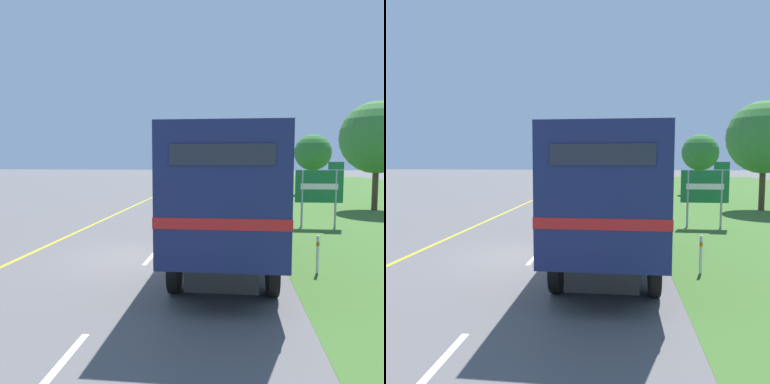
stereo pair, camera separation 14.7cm
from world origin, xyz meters
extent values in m
plane|color=#5B5959|center=(0.00, 0.00, 0.00)|extent=(200.00, 200.00, 0.00)
cube|color=#3D6628|center=(13.70, 19.93, 0.00)|extent=(20.00, 70.75, 0.01)
cube|color=yellow|center=(-3.70, 19.93, 0.00)|extent=(0.12, 70.75, 0.01)
cube|color=white|center=(0.00, -6.16, 0.00)|extent=(0.12, 2.60, 0.01)
cube|color=white|center=(0.00, 0.44, 0.00)|extent=(0.12, 2.60, 0.01)
cube|color=white|center=(0.00, 7.04, 0.00)|extent=(0.12, 2.60, 0.01)
cube|color=white|center=(0.00, 13.64, 0.00)|extent=(0.12, 2.60, 0.01)
cube|color=white|center=(0.00, 20.24, 0.00)|extent=(0.12, 2.60, 0.01)
cube|color=white|center=(0.00, 26.84, 0.00)|extent=(0.12, 2.60, 0.01)
cylinder|color=black|center=(1.13, 3.48, 0.50)|extent=(0.22, 1.00, 1.00)
cylinder|color=black|center=(3.17, 3.48, 0.50)|extent=(0.22, 1.00, 1.00)
cylinder|color=black|center=(1.13, -2.76, 0.50)|extent=(0.22, 1.00, 1.00)
cylinder|color=black|center=(3.17, -2.76, 0.50)|extent=(0.22, 1.00, 1.00)
cube|color=black|center=(2.15, 0.00, 0.68)|extent=(1.30, 8.32, 0.36)
cube|color=navy|center=(2.15, -1.05, 2.17)|extent=(2.37, 6.22, 2.63)
cube|color=red|center=(2.15, -1.05, 1.71)|extent=(2.39, 6.24, 0.20)
cube|color=#232833|center=(2.15, -4.17, 2.90)|extent=(1.78, 0.03, 0.36)
cube|color=navy|center=(2.15, 3.11, 1.81)|extent=(2.27, 2.10, 1.90)
cube|color=#283342|center=(2.15, 4.17, 2.05)|extent=(2.01, 0.03, 0.85)
cylinder|color=black|center=(-2.43, 18.05, 0.33)|extent=(0.16, 0.66, 0.66)
cylinder|color=black|center=(-0.95, 18.05, 0.33)|extent=(0.16, 0.66, 0.66)
cylinder|color=black|center=(-2.43, 15.20, 0.33)|extent=(0.16, 0.66, 0.66)
cylinder|color=black|center=(-0.95, 15.20, 0.33)|extent=(0.16, 0.66, 0.66)
cube|color=white|center=(-1.69, 16.63, 0.79)|extent=(1.80, 4.60, 0.91)
cube|color=#282D38|center=(-1.69, 16.44, 1.63)|extent=(1.55, 2.53, 0.77)
cube|color=red|center=(-2.32, 14.32, 0.94)|extent=(0.20, 0.03, 0.14)
cube|color=red|center=(-1.06, 14.32, 0.94)|extent=(0.20, 0.03, 0.14)
cylinder|color=black|center=(1.34, 28.91, 0.33)|extent=(0.16, 0.66, 0.66)
cylinder|color=black|center=(2.81, 28.91, 0.33)|extent=(0.16, 0.66, 0.66)
cylinder|color=black|center=(1.34, 26.24, 0.33)|extent=(0.16, 0.66, 0.66)
cylinder|color=black|center=(2.81, 26.24, 0.33)|extent=(0.16, 0.66, 0.66)
cube|color=#234CAD|center=(2.08, 27.57, 0.75)|extent=(1.80, 4.30, 0.84)
cube|color=#282D38|center=(2.08, 27.40, 1.53)|extent=(1.55, 2.36, 0.72)
cube|color=red|center=(1.45, 25.42, 0.90)|extent=(0.20, 0.03, 0.14)
cube|color=red|center=(2.71, 25.42, 0.90)|extent=(0.20, 0.03, 0.14)
cylinder|color=black|center=(-2.79, 46.60, 0.33)|extent=(0.16, 0.66, 0.66)
cylinder|color=black|center=(-1.32, 46.60, 0.33)|extent=(0.16, 0.66, 0.66)
cylinder|color=black|center=(-2.79, 44.02, 0.33)|extent=(0.16, 0.66, 0.66)
cylinder|color=black|center=(-1.32, 44.02, 0.33)|extent=(0.16, 0.66, 0.66)
cube|color=gray|center=(-2.05, 45.31, 0.78)|extent=(1.80, 4.16, 0.90)
cube|color=#282D38|center=(-2.05, 45.14, 1.61)|extent=(1.55, 2.29, 0.77)
cube|color=red|center=(-2.68, 43.22, 0.94)|extent=(0.20, 0.03, 0.14)
cube|color=red|center=(-1.42, 43.22, 0.94)|extent=(0.20, 0.03, 0.14)
cylinder|color=#9E9EA3|center=(5.24, 5.53, 1.20)|extent=(0.09, 0.09, 2.40)
cylinder|color=#9E9EA3|center=(6.60, 5.53, 1.20)|extent=(0.09, 0.09, 2.40)
cube|color=#196B33|center=(5.92, 5.53, 1.72)|extent=(1.94, 0.06, 1.36)
cube|color=#196B33|center=(6.58, 5.53, 2.58)|extent=(0.62, 0.06, 0.32)
cube|color=silver|center=(5.92, 5.50, 1.72)|extent=(1.51, 0.02, 0.24)
cylinder|color=#4C3823|center=(10.30, 11.45, 1.23)|extent=(0.32, 0.32, 2.47)
sphere|color=#387A33|center=(10.30, 11.45, 4.07)|extent=(4.01, 4.01, 4.01)
cylinder|color=#4C3823|center=(8.91, 21.45, 1.13)|extent=(0.33, 0.33, 2.26)
sphere|color=#2D702D|center=(8.91, 21.45, 3.45)|extent=(2.99, 2.99, 2.99)
cylinder|color=white|center=(4.44, -1.10, 0.47)|extent=(0.07, 0.07, 0.95)
cylinder|color=orange|center=(4.44, -1.10, 0.74)|extent=(0.08, 0.08, 0.10)
camera|label=1|loc=(2.33, -10.45, 2.80)|focal=35.00mm
camera|label=2|loc=(2.47, -10.43, 2.80)|focal=35.00mm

